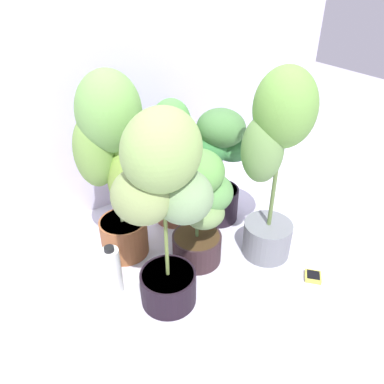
{
  "coord_description": "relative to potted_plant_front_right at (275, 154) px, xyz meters",
  "views": [
    {
      "loc": [
        -0.89,
        -1.19,
        1.42
      ],
      "look_at": [
        0.0,
        0.19,
        0.37
      ],
      "focal_mm": 34.93,
      "sensor_mm": 36.0,
      "label": 1
    }
  ],
  "objects": [
    {
      "name": "ground_plane",
      "position": [
        -0.31,
        0.07,
        -0.62
      ],
      "size": [
        8.0,
        8.0,
        0.0
      ],
      "primitive_type": "plane",
      "color": "silver",
      "rests_on": "ground"
    },
    {
      "name": "potted_plant_front_left",
      "position": [
        -0.61,
        -0.01,
        -0.02
      ],
      "size": [
        0.47,
        0.41,
        0.97
      ],
      "color": "black",
      "rests_on": "ground"
    },
    {
      "name": "mylar_back_wall",
      "position": [
        -0.31,
        0.92,
        0.38
      ],
      "size": [
        3.2,
        0.01,
        2.0
      ],
      "primitive_type": "cube",
      "color": "silver",
      "rests_on": "ground"
    },
    {
      "name": "hygrometer_box",
      "position": [
        0.09,
        -0.29,
        -0.61
      ],
      "size": [
        0.11,
        0.11,
        0.03
      ],
      "rotation": [
        0.0,
        0.0,
        0.76
      ],
      "color": "#CFC748",
      "rests_on": "ground"
    },
    {
      "name": "potted_plant_back_center",
      "position": [
        -0.25,
        0.55,
        -0.17
      ],
      "size": [
        0.42,
        0.32,
        0.78
      ],
      "color": "#94543D",
      "rests_on": "ground"
    },
    {
      "name": "nutrient_bottle",
      "position": [
        -0.81,
        0.19,
        -0.49
      ],
      "size": [
        0.09,
        0.09,
        0.28
      ],
      "color": "white",
      "rests_on": "ground"
    },
    {
      "name": "potted_plant_center",
      "position": [
        -0.33,
        0.15,
        -0.25
      ],
      "size": [
        0.4,
        0.36,
        0.66
      ],
      "color": "#332125",
      "rests_on": "ground"
    },
    {
      "name": "potted_plant_back_left",
      "position": [
        -0.64,
        0.42,
        -0.01
      ],
      "size": [
        0.42,
        0.43,
        1.02
      ],
      "color": "#985832",
      "rests_on": "ground"
    },
    {
      "name": "potted_plant_front_right",
      "position": [
        0.0,
        0.0,
        0.0
      ],
      "size": [
        0.36,
        0.3,
        1.03
      ],
      "color": "slate",
      "rests_on": "ground"
    },
    {
      "name": "potted_plant_back_right",
      "position": [
        -0.01,
        0.41,
        -0.21
      ],
      "size": [
        0.43,
        0.37,
        0.71
      ],
      "color": "black",
      "rests_on": "ground"
    }
  ]
}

